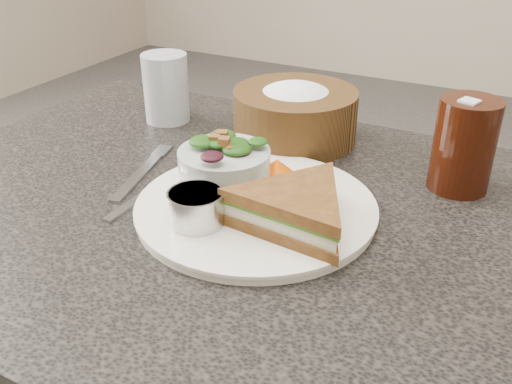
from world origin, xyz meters
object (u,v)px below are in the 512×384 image
at_px(salad_bowl, 224,162).
at_px(cola_glass, 465,141).
at_px(bread_basket, 295,107).
at_px(dinner_plate, 256,208).
at_px(water_glass, 166,88).
at_px(dressing_ramekin, 196,208).
at_px(sandwich, 296,209).

height_order(salad_bowl, cola_glass, cola_glass).
xyz_separation_m(salad_bowl, bread_basket, (0.01, 0.21, 0.01)).
bearing_deg(dinner_plate, bread_basket, 102.74).
xyz_separation_m(cola_glass, water_glass, (-0.50, 0.02, -0.01)).
bearing_deg(dinner_plate, salad_bowl, 157.58).
height_order(bread_basket, water_glass, water_glass).
xyz_separation_m(salad_bowl, cola_glass, (0.27, 0.16, 0.02)).
relative_size(salad_bowl, cola_glass, 0.88).
bearing_deg(water_glass, dressing_ramekin, -49.43).
bearing_deg(water_glass, salad_bowl, -39.85).
distance_m(sandwich, cola_glass, 0.26).
bearing_deg(bread_basket, sandwich, -65.62).
height_order(dressing_ramekin, water_glass, water_glass).
relative_size(bread_basket, water_glass, 1.69).
relative_size(dinner_plate, dressing_ramekin, 4.44).
bearing_deg(dinner_plate, dressing_ramekin, -120.05).
bearing_deg(sandwich, dinner_plate, 163.63).
distance_m(dinner_plate, bread_basket, 0.25).
distance_m(sandwich, water_glass, 0.43).
bearing_deg(cola_glass, sandwich, -124.13).
bearing_deg(sandwich, bread_basket, 120.24).
bearing_deg(dressing_ramekin, cola_glass, 45.75).
distance_m(dinner_plate, salad_bowl, 0.08).
bearing_deg(dressing_ramekin, water_glass, 130.57).
bearing_deg(water_glass, cola_glass, -2.83).
height_order(sandwich, salad_bowl, salad_bowl).
distance_m(sandwich, bread_basket, 0.29).
bearing_deg(water_glass, sandwich, -34.33).
height_order(sandwich, water_glass, water_glass).
relative_size(sandwich, water_glass, 1.55).
distance_m(dinner_plate, water_glass, 0.36).
distance_m(dinner_plate, sandwich, 0.08).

